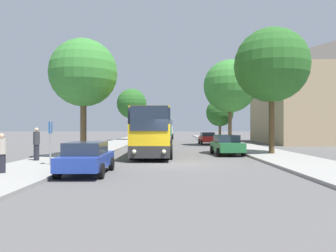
{
  "coord_description": "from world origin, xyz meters",
  "views": [
    {
      "loc": [
        -0.39,
        -18.28,
        2.04
      ],
      "look_at": [
        -0.57,
        12.0,
        2.17
      ],
      "focal_mm": 35.0,
      "sensor_mm": 36.0,
      "label": 1
    }
  ],
  "objects_px": {
    "bus_middle": "(160,130)",
    "bus_stop_sign": "(50,137)",
    "parked_car_right_far": "(207,138)",
    "tree_right_far": "(230,86)",
    "parked_car_right_near": "(227,145)",
    "tree_left_far": "(83,73)",
    "pedestrian_waiting_far": "(36,144)",
    "tree_right_near": "(220,113)",
    "pedestrian_waiting_near": "(2,153)",
    "bus_rear": "(164,129)",
    "parked_car_left_curb": "(87,157)",
    "tree_right_mid": "(271,65)",
    "bus_front": "(154,131)",
    "tree_left_near": "(132,104)"
  },
  "relations": [
    {
      "from": "bus_front",
      "to": "parked_car_left_curb",
      "type": "xyz_separation_m",
      "value": [
        -2.42,
        -9.77,
        -1.03
      ]
    },
    {
      "from": "bus_middle",
      "to": "parked_car_right_far",
      "type": "xyz_separation_m",
      "value": [
        5.76,
        0.3,
        -0.97
      ]
    },
    {
      "from": "bus_rear",
      "to": "pedestrian_waiting_near",
      "type": "distance_m",
      "value": 40.2
    },
    {
      "from": "parked_car_left_curb",
      "to": "tree_right_near",
      "type": "distance_m",
      "value": 39.62
    },
    {
      "from": "bus_front",
      "to": "tree_right_far",
      "type": "height_order",
      "value": "tree_right_far"
    },
    {
      "from": "pedestrian_waiting_near",
      "to": "tree_right_mid",
      "type": "relative_size",
      "value": 0.18
    },
    {
      "from": "parked_car_left_curb",
      "to": "parked_car_right_far",
      "type": "distance_m",
      "value": 26.89
    },
    {
      "from": "tree_right_near",
      "to": "pedestrian_waiting_near",
      "type": "bearing_deg",
      "value": -111.24
    },
    {
      "from": "bus_middle",
      "to": "bus_stop_sign",
      "type": "xyz_separation_m",
      "value": [
        -4.86,
        -22.94,
        -0.19
      ]
    },
    {
      "from": "parked_car_right_near",
      "to": "bus_stop_sign",
      "type": "xyz_separation_m",
      "value": [
        -10.25,
        -7.59,
        0.77
      ]
    },
    {
      "from": "parked_car_right_far",
      "to": "tree_right_far",
      "type": "distance_m",
      "value": 7.14
    },
    {
      "from": "bus_rear",
      "to": "tree_right_far",
      "type": "bearing_deg",
      "value": -63.9
    },
    {
      "from": "pedestrian_waiting_far",
      "to": "tree_right_mid",
      "type": "xyz_separation_m",
      "value": [
        15.07,
        5.14,
        5.47
      ]
    },
    {
      "from": "tree_right_near",
      "to": "tree_left_near",
      "type": "bearing_deg",
      "value": -175.07
    },
    {
      "from": "parked_car_right_near",
      "to": "pedestrian_waiting_near",
      "type": "bearing_deg",
      "value": 40.52
    },
    {
      "from": "pedestrian_waiting_far",
      "to": "parked_car_right_near",
      "type": "bearing_deg",
      "value": -167.03
    },
    {
      "from": "tree_left_near",
      "to": "parked_car_right_near",
      "type": "bearing_deg",
      "value": -69.12
    },
    {
      "from": "bus_rear",
      "to": "tree_left_far",
      "type": "height_order",
      "value": "tree_left_far"
    },
    {
      "from": "pedestrian_waiting_near",
      "to": "pedestrian_waiting_far",
      "type": "height_order",
      "value": "pedestrian_waiting_far"
    },
    {
      "from": "bus_rear",
      "to": "tree_left_far",
      "type": "distance_m",
      "value": 32.54
    },
    {
      "from": "bus_front",
      "to": "parked_car_left_curb",
      "type": "bearing_deg",
      "value": -104.0
    },
    {
      "from": "parked_car_right_near",
      "to": "tree_left_far",
      "type": "height_order",
      "value": "tree_left_far"
    },
    {
      "from": "bus_front",
      "to": "bus_rear",
      "type": "height_order",
      "value": "bus_rear"
    },
    {
      "from": "pedestrian_waiting_near",
      "to": "tree_right_near",
      "type": "bearing_deg",
      "value": -103.18
    },
    {
      "from": "tree_left_far",
      "to": "tree_left_near",
      "type": "bearing_deg",
      "value": 90.56
    },
    {
      "from": "parked_car_right_near",
      "to": "tree_left_far",
      "type": "relative_size",
      "value": 0.53
    },
    {
      "from": "bus_stop_sign",
      "to": "tree_left_near",
      "type": "distance_m",
      "value": 34.41
    },
    {
      "from": "bus_middle",
      "to": "tree_right_near",
      "type": "relative_size",
      "value": 1.83
    },
    {
      "from": "parked_car_left_curb",
      "to": "pedestrian_waiting_far",
      "type": "distance_m",
      "value": 6.1
    },
    {
      "from": "parked_car_right_near",
      "to": "tree_left_far",
      "type": "bearing_deg",
      "value": 13.12
    },
    {
      "from": "bus_front",
      "to": "parked_car_right_far",
      "type": "distance_m",
      "value": 16.9
    },
    {
      "from": "bus_middle",
      "to": "parked_car_right_far",
      "type": "height_order",
      "value": "bus_middle"
    },
    {
      "from": "parked_car_left_curb",
      "to": "pedestrian_waiting_near",
      "type": "distance_m",
      "value": 3.44
    },
    {
      "from": "tree_right_mid",
      "to": "bus_front",
      "type": "bearing_deg",
      "value": 179.52
    },
    {
      "from": "bus_rear",
      "to": "tree_right_mid",
      "type": "xyz_separation_m",
      "value": [
        8.3,
        -29.41,
        4.72
      ]
    },
    {
      "from": "bus_front",
      "to": "tree_right_near",
      "type": "height_order",
      "value": "tree_right_near"
    },
    {
      "from": "bus_rear",
      "to": "tree_left_near",
      "type": "height_order",
      "value": "tree_left_near"
    },
    {
      "from": "bus_rear",
      "to": "parked_car_left_curb",
      "type": "distance_m",
      "value": 39.21
    },
    {
      "from": "bus_front",
      "to": "parked_car_right_far",
      "type": "height_order",
      "value": "bus_front"
    },
    {
      "from": "parked_car_right_near",
      "to": "tree_left_near",
      "type": "relative_size",
      "value": 0.51
    },
    {
      "from": "parked_car_right_far",
      "to": "bus_stop_sign",
      "type": "height_order",
      "value": "bus_stop_sign"
    },
    {
      "from": "bus_middle",
      "to": "tree_right_near",
      "type": "bearing_deg",
      "value": 55.83
    },
    {
      "from": "parked_car_left_curb",
      "to": "pedestrian_waiting_near",
      "type": "height_order",
      "value": "pedestrian_waiting_near"
    },
    {
      "from": "parked_car_right_near",
      "to": "parked_car_right_far",
      "type": "bearing_deg",
      "value": -94.28
    },
    {
      "from": "tree_right_mid",
      "to": "pedestrian_waiting_far",
      "type": "bearing_deg",
      "value": -161.15
    },
    {
      "from": "parked_car_left_curb",
      "to": "tree_right_far",
      "type": "height_order",
      "value": "tree_right_far"
    },
    {
      "from": "parked_car_left_curb",
      "to": "pedestrian_waiting_far",
      "type": "height_order",
      "value": "pedestrian_waiting_far"
    },
    {
      "from": "pedestrian_waiting_far",
      "to": "tree_right_near",
      "type": "bearing_deg",
      "value": -126.74
    },
    {
      "from": "tree_left_near",
      "to": "bus_front",
      "type": "bearing_deg",
      "value": -79.95
    },
    {
      "from": "parked_car_right_far",
      "to": "tree_right_far",
      "type": "bearing_deg",
      "value": 119.6
    }
  ]
}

